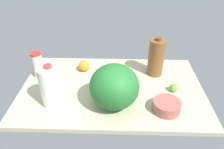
% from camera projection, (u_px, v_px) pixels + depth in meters
% --- Properties ---
extents(countertop, '(1.20, 0.76, 0.03)m').
position_uv_depth(countertop, '(112.00, 89.00, 1.47)').
color(countertop, '#AFAD8A').
rests_on(countertop, ground).
extents(milk_jug, '(0.13, 0.13, 0.27)m').
position_uv_depth(milk_jug, '(51.00, 86.00, 1.25)').
color(milk_jug, white).
rests_on(milk_jug, countertop).
extents(watermelon, '(0.29, 0.29, 0.26)m').
position_uv_depth(watermelon, '(114.00, 86.00, 1.25)').
color(watermelon, '#22692B').
rests_on(watermelon, countertop).
extents(chocolate_milk_jug, '(0.11, 0.11, 0.28)m').
position_uv_depth(chocolate_milk_jug, '(156.00, 58.00, 1.52)').
color(chocolate_milk_jug, brown).
rests_on(chocolate_milk_jug, countertop).
extents(mixing_bowl, '(0.16, 0.16, 0.06)m').
position_uv_depth(mixing_bowl, '(167.00, 106.00, 1.25)').
color(mixing_bowl, '#A0534C').
rests_on(mixing_bowl, countertop).
extents(tumbler_cup, '(0.07, 0.07, 0.19)m').
position_uv_depth(tumbler_cup, '(38.00, 64.00, 1.52)').
color(tumbler_cup, beige).
rests_on(tumbler_cup, countertop).
extents(lime_far_back, '(0.06, 0.06, 0.06)m').
position_uv_depth(lime_far_back, '(174.00, 88.00, 1.41)').
color(lime_far_back, '#6ABC3F').
rests_on(lime_far_back, countertop).
extents(orange_by_jug, '(0.08, 0.08, 0.08)m').
position_uv_depth(orange_by_jug, '(84.00, 66.00, 1.61)').
color(orange_by_jug, orange).
rests_on(orange_by_jug, countertop).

